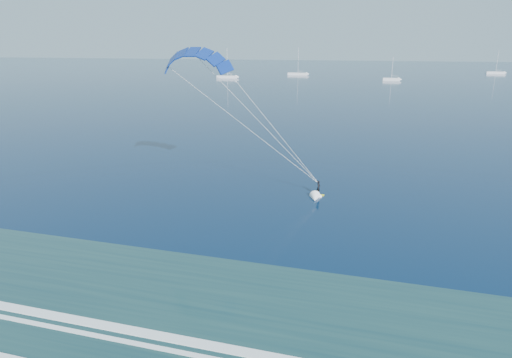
{
  "coord_description": "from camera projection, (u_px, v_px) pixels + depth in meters",
  "views": [
    {
      "loc": [
        15.72,
        -8.88,
        14.76
      ],
      "look_at": [
        5.01,
        27.64,
        3.52
      ],
      "focal_mm": 32.0,
      "sensor_mm": 36.0,
      "label": 1
    }
  ],
  "objects": [
    {
      "name": "sailboat_1",
      "position": [
        298.0,
        74.0,
        228.75
      ],
      "size": [
        10.09,
        2.4,
        13.42
      ],
      "color": "silver",
      "rests_on": "ground"
    },
    {
      "name": "sailboat_0",
      "position": [
        227.0,
        77.0,
        207.83
      ],
      "size": [
        9.74,
        2.4,
        13.24
      ],
      "color": "silver",
      "rests_on": "ground"
    },
    {
      "name": "sailboat_2",
      "position": [
        391.0,
        79.0,
        193.28
      ],
      "size": [
        6.92,
        2.4,
        9.86
      ],
      "color": "silver",
      "rests_on": "ground"
    },
    {
      "name": "kitesurfer_rig",
      "position": [
        256.0,
        118.0,
        43.98
      ],
      "size": [
        17.09,
        5.93,
        15.61
      ],
      "color": "yellow",
      "rests_on": "ground"
    },
    {
      "name": "sailboat_3",
      "position": [
        496.0,
        73.0,
        238.55
      ],
      "size": [
        9.05,
        2.4,
        12.26
      ],
      "color": "silver",
      "rests_on": "ground"
    }
  ]
}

